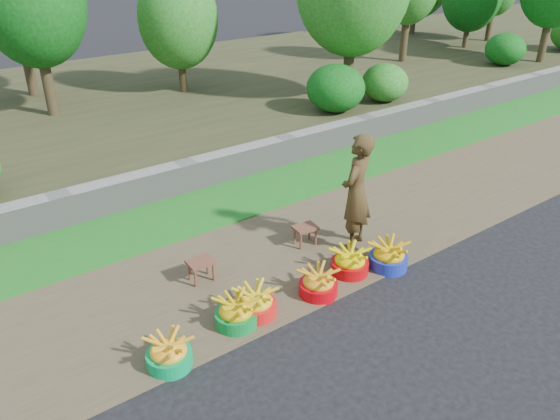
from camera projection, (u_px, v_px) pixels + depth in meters
ground_plane at (337, 300)px, 7.01m from camera, size 120.00×120.00×0.00m
dirt_shoulder at (280, 257)px, 7.90m from camera, size 80.00×2.50×0.02m
grass_verge at (211, 206)px, 9.32m from camera, size 80.00×1.50×0.04m
retaining_wall at (187, 176)px, 9.82m from camera, size 80.00×0.35×0.55m
earth_bank at (93, 112)px, 13.34m from camera, size 80.00×10.00×0.50m
vegetation at (128, 12)px, 11.92m from camera, size 35.10×8.21×4.35m
basin_a at (169, 353)px, 5.89m from camera, size 0.50×0.50×0.37m
basin_b at (236, 313)px, 6.49m from camera, size 0.52×0.52×0.39m
basin_c at (256, 303)px, 6.66m from camera, size 0.52×0.52×0.39m
basin_d at (318, 284)px, 7.03m from camera, size 0.51×0.51×0.38m
basin_e at (350, 262)px, 7.47m from camera, size 0.53×0.53×0.39m
basin_f at (389, 256)px, 7.60m from camera, size 0.54×0.54×0.40m
stool_left at (201, 265)px, 7.26m from camera, size 0.36×0.29×0.31m
stool_right at (305, 230)px, 8.09m from camera, size 0.37×0.30×0.30m
vendor_woman at (356, 192)px, 7.79m from camera, size 0.75×0.65×1.75m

